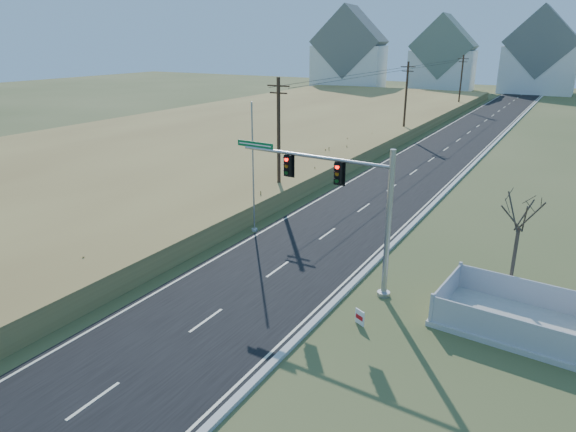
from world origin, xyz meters
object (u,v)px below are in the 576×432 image
Objects in this scene: bare_tree at (521,211)px; flagpole at (253,182)px; traffic_signal_mast at (352,202)px; open_sign at (360,317)px; fence_enclosure at (513,320)px.

flagpole is at bearing 173.62° from bare_tree.
flagpole is at bearing 157.26° from traffic_signal_mast.
traffic_signal_mast is at bearing 148.00° from open_sign.
open_sign is 12.76m from flagpole.
bare_tree is (7.04, 2.36, 0.06)m from traffic_signal_mast.
bare_tree is at bearing 73.73° from open_sign.
open_sign is 0.08× the size of flagpole.
fence_enclosure is 6.50m from open_sign.
fence_enclosure is 1.18× the size of bare_tree.
open_sign is (-5.68, -3.16, 0.07)m from fence_enclosure.
fence_enclosure is at bearing -14.31° from flagpole.
flagpole is at bearing 171.71° from open_sign.
traffic_signal_mast reaches higher than fence_enclosure.
traffic_signal_mast reaches higher than bare_tree.
open_sign is at bearing -133.34° from bare_tree.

